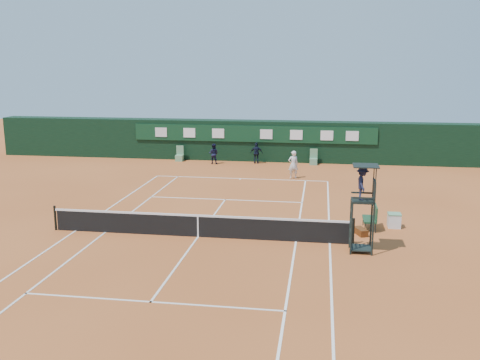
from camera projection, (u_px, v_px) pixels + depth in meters
name	position (u px, v px, depth m)	size (l,w,h in m)	color
ground	(198.00, 237.00, 22.53)	(90.00, 90.00, 0.00)	#B75D2B
court_lines	(198.00, 237.00, 22.53)	(11.05, 23.85, 0.01)	white
tennis_net	(198.00, 225.00, 22.42)	(12.90, 0.10, 1.10)	black
back_wall	(254.00, 140.00, 40.32)	(40.00, 1.65, 3.00)	black
linesman_chair_left	(180.00, 157.00, 40.17)	(0.55, 0.50, 1.15)	#64986A
linesman_chair_right	(313.00, 160.00, 38.69)	(0.55, 0.50, 1.15)	#5C8D6A
umpire_chair	(363.00, 190.00, 20.25)	(0.96, 0.95, 3.42)	black
player_bench	(372.00, 216.00, 23.47)	(0.56, 1.20, 1.10)	#183C22
tennis_bag	(361.00, 232.00, 22.77)	(0.33, 0.76, 0.29)	black
cooler	(394.00, 220.00, 23.79)	(0.57, 0.57, 0.65)	silver
tennis_ball	(259.00, 190.00, 30.92)	(0.06, 0.06, 0.06)	#D9E735
player	(293.00, 165.00, 33.91)	(0.65, 0.43, 1.78)	silver
ball_kid_left	(214.00, 154.00, 38.96)	(0.72, 0.56, 1.48)	black
ball_kid_right	(257.00, 153.00, 39.08)	(0.90, 0.38, 1.54)	black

